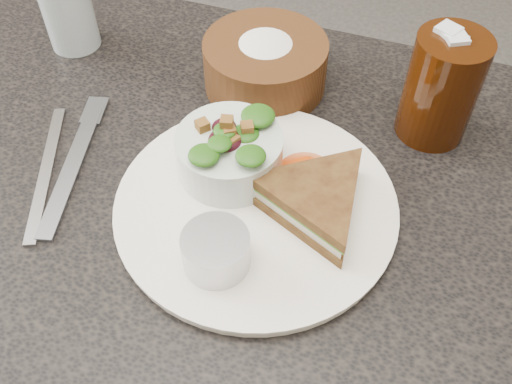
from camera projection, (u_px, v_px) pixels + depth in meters
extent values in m
cube|color=black|center=(217.00, 340.00, 0.92)|extent=(1.00, 0.70, 0.75)
cylinder|color=white|center=(256.00, 206.00, 0.61)|extent=(0.30, 0.30, 0.01)
cylinder|color=#AEB0B2|center=(216.00, 251.00, 0.55)|extent=(0.08, 0.08, 0.04)
cone|color=#ED4D0D|center=(307.00, 165.00, 0.62)|extent=(0.09, 0.09, 0.03)
cube|color=#8E929B|center=(71.00, 170.00, 0.65)|extent=(0.07, 0.20, 0.01)
cube|color=#ADAEB0|center=(46.00, 171.00, 0.65)|extent=(0.09, 0.20, 0.00)
cylinder|color=#A9BBC5|center=(68.00, 12.00, 0.77)|extent=(0.09, 0.09, 0.10)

